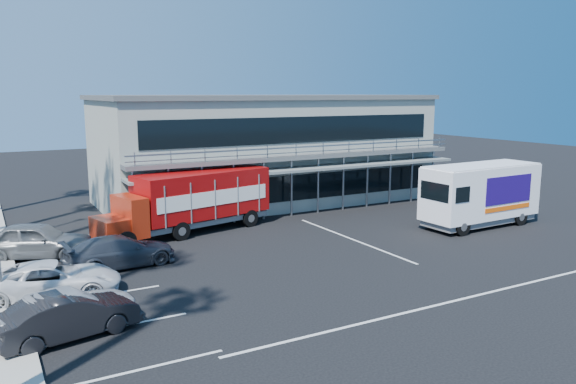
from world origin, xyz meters
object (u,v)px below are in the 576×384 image
parked_car_a (66,309)px  white_van (480,194)px  parked_car_b (68,316)px  red_truck (192,200)px

parked_car_a → white_van: bearing=-95.6°
parked_car_a → parked_car_b: bearing=164.6°
white_van → parked_car_b: size_ratio=1.71×
red_truck → parked_car_a: 13.03m
red_truck → parked_car_b: bearing=-138.8°
red_truck → parked_car_a: red_truck is taller
red_truck → parked_car_a: size_ratio=2.25×
red_truck → parked_car_b: size_ratio=2.35×
white_van → parked_car_a: size_ratio=1.64×
red_truck → white_van: 16.01m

